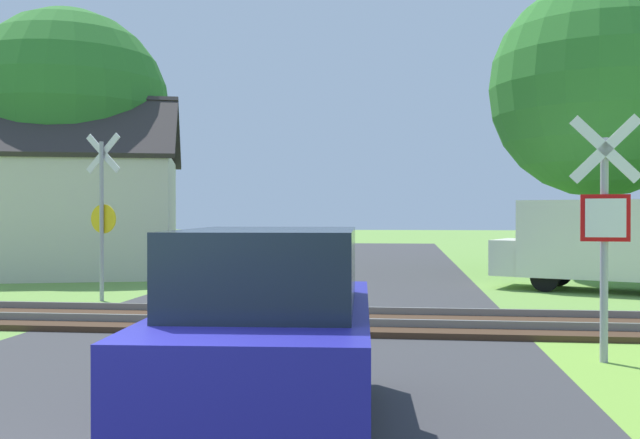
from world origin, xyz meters
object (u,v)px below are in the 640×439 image
mail_truck (605,241)px  parked_car (272,333)px  stop_sign_near (605,224)px  tree_right (600,88)px  house (47,211)px  tree_left (68,109)px  crossing_sign_far (102,208)px

mail_truck → parked_car: mail_truck is taller
stop_sign_near → tree_right: size_ratio=0.35×
house → mail_truck: size_ratio=1.74×
mail_truck → parked_car: 13.56m
tree_right → tree_left: bearing=179.0°
crossing_sign_far → house: 7.34m
tree_left → parked_car: bearing=-58.9°
tree_left → stop_sign_near: bearing=-43.8°
tree_left → tree_right: bearing=-1.0°
crossing_sign_far → parked_car: bearing=-45.6°
crossing_sign_far → house: bearing=139.6°
mail_truck → parked_car: (-6.00, -12.16, -0.34)m
stop_sign_near → crossing_sign_far: crossing_sign_far is taller
stop_sign_near → mail_truck: (2.34, 8.69, -0.54)m
crossing_sign_far → tree_right: (12.39, 7.33, 3.64)m
house → parked_car: bearing=-72.3°
tree_left → parked_car: tree_left is taller
stop_sign_near → tree_right: (3.29, 12.79, 3.90)m
stop_sign_near → tree_left: size_ratio=0.36×
tree_left → mail_truck: 17.07m
crossing_sign_far → mail_truck: crossing_sign_far is taller
stop_sign_near → crossing_sign_far: (-9.10, 5.46, 0.25)m
stop_sign_near → crossing_sign_far: bearing=-25.9°
mail_truck → parked_car: bearing=177.0°
stop_sign_near → tree_left: (-13.63, 13.09, 3.60)m
house → tree_right: tree_right is taller
house → tree_right: (16.76, 1.44, 3.70)m
crossing_sign_far → house: (-4.37, 5.89, -0.05)m
tree_left → house: bearing=-84.7°
tree_right → parked_car: tree_right is taller
stop_sign_near → house: (-13.47, 11.35, 0.20)m
stop_sign_near → mail_truck: stop_sign_near is taller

